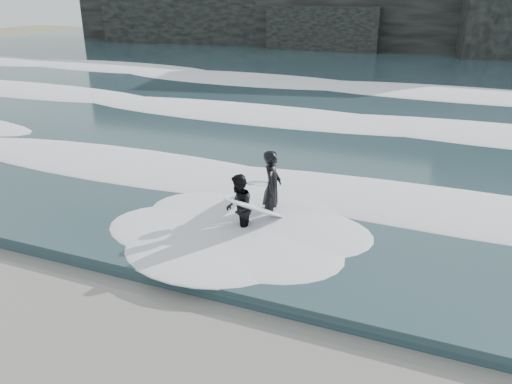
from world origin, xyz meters
The scene contains 6 objects.
sea centered at (0.00, 29.00, 0.15)m, with size 90.00×52.00×0.30m, color #273D44.
foam_near centered at (0.00, 9.00, 0.40)m, with size 60.00×3.20×0.20m, color white.
foam_mid centered at (0.00, 16.00, 0.42)m, with size 60.00×4.00×0.24m, color white.
foam_far centered at (0.00, 25.00, 0.45)m, with size 60.00×4.80×0.30m, color white.
surfer_left centered at (0.01, 6.68, 0.94)m, with size 1.30×2.30×1.87m.
surfer_right centered at (-0.20, 5.50, 0.81)m, with size 1.44×2.16×1.59m.
Camera 1 is at (4.06, -4.02, 5.48)m, focal length 35.00 mm.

